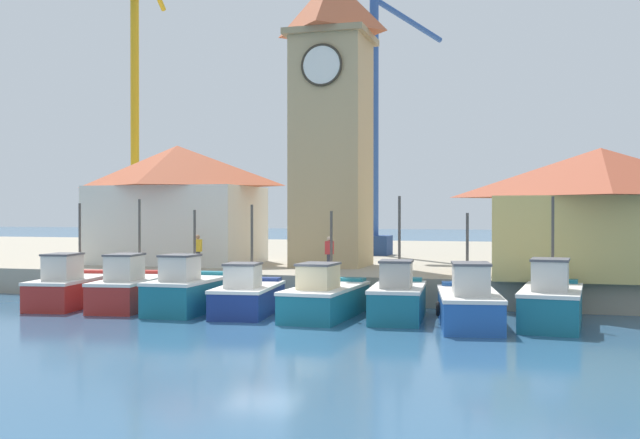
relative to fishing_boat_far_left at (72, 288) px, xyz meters
The scene contains 17 objects.
ground_plane 10.05m from the fishing_boat_far_left, 18.63° to the right, with size 300.00×300.00×0.00m, color #2D567A.
quay_wharf 25.10m from the fishing_boat_far_left, 67.78° to the left, with size 120.00×40.00×1.18m, color #9E937F.
fishing_boat_far_left is the anchor object (origin of this frame).
fishing_boat_left_outer 2.67m from the fishing_boat_far_left, ahead, with size 2.59×5.45×4.35m.
fishing_boat_left_inner 5.40m from the fishing_boat_far_left, ahead, with size 2.10×4.48×3.91m.
fishing_boat_mid_left 7.80m from the fishing_boat_far_left, ahead, with size 2.45×4.65×4.11m.
fishing_boat_center 10.80m from the fishing_boat_far_left, ahead, with size 2.21×5.26×3.86m.
fishing_boat_mid_right 13.44m from the fishing_boat_far_left, ahead, with size 2.18×4.44×4.40m.
fishing_boat_right_inner 16.02m from the fishing_boat_far_left, ahead, with size 2.74×5.40×3.79m.
fishing_boat_right_outer 18.66m from the fishing_boat_far_left, ahead, with size 2.26×4.92×4.36m.
clock_tower 14.70m from the fishing_boat_far_left, 46.62° to the left, with size 3.94×3.94×15.84m.
warehouse_left 9.63m from the fishing_boat_far_left, 88.89° to the left, with size 8.45×5.91×6.12m.
warehouse_right 21.84m from the fishing_boat_far_left, 16.83° to the left, with size 8.71×7.38×5.28m.
port_crane_near 21.02m from the fishing_boat_far_left, 112.58° to the left, with size 2.00×7.24×20.76m.
port_crane_far 22.13m from the fishing_boat_far_left, 66.23° to the left, with size 4.88×6.85×16.56m.
dock_worker_near_tower 10.67m from the fishing_boat_far_left, 23.92° to the left, with size 0.34×0.22×1.62m.
dock_worker_along_quay 5.95m from the fishing_boat_far_left, 54.95° to the left, with size 0.34×0.22×1.62m.
Camera 1 is at (8.69, -23.17, 3.79)m, focal length 42.00 mm.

